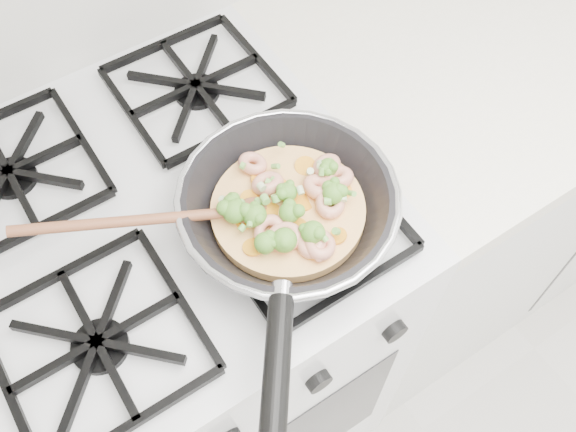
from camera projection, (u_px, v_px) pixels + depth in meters
stove at (195, 325)px, 1.26m from camera, size 0.60×0.60×0.92m
counter_right at (492, 152)px, 1.50m from camera, size 1.00×0.60×0.90m
skillet at (287, 209)px, 0.81m from camera, size 0.46×0.41×0.09m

